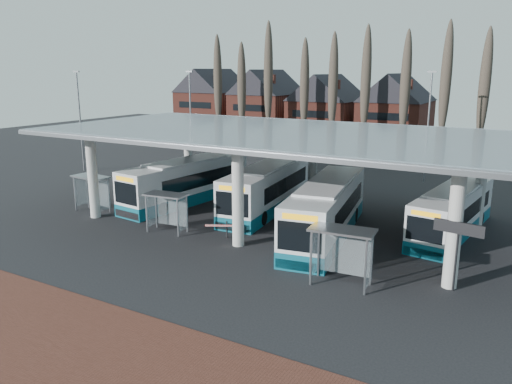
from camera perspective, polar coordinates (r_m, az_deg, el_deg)
The scene contains 17 objects.
ground at distance 28.19m, azimuth -4.72°, elevation -7.57°, with size 140.00×140.00×0.00m, color black.
brick_strip at distance 20.49m, azimuth -24.93°, elevation -17.55°, with size 70.00×10.00×0.03m, color #572D22.
station_canopy at distance 33.48m, azimuth 2.85°, elevation 5.93°, with size 32.00×16.00×6.34m.
poplar_row at distance 56.64m, azimuth 14.65°, elevation 11.84°, with size 45.10×1.10×14.50m.
townhouse_row at distance 72.56m, azimuth 4.64°, elevation 10.31°, with size 36.80×10.30×12.25m.
lamp_post_a at distance 54.87m, azimuth -7.48°, elevation 8.51°, with size 0.80×0.16×10.17m.
lamp_post_b at distance 48.69m, azimuth 19.06°, elevation 7.23°, with size 0.80×0.16×10.17m.
lamp_post_d at distance 54.48m, azimuth -19.45°, elevation 7.82°, with size 0.80×0.16×10.17m.
bus_0 at distance 39.96m, azimuth -7.81°, elevation 1.16°, with size 3.98×12.48×3.41m.
bus_1 at distance 37.48m, azimuth 1.44°, elevation 0.46°, with size 3.97×12.57×3.43m.
bus_2 at distance 31.65m, azimuth 8.06°, elevation -2.11°, with size 4.70×12.90×3.51m.
bus_3 at distance 34.20m, azimuth 21.57°, elevation -2.15°, with size 3.64×11.11×3.03m.
shelter_0 at distance 38.75m, azimuth -18.15°, elevation 0.72°, with size 3.00×1.69×2.68m.
shelter_1 at distance 32.62m, azimuth -10.08°, elevation -1.34°, with size 2.88×1.66×2.55m.
shelter_2 at distance 24.55m, azimuth 9.87°, elevation -5.82°, with size 3.21×1.80×2.88m.
info_sign_0 at distance 25.03m, azimuth 22.13°, elevation -4.40°, with size 2.29×0.46×3.42m.
barrier at distance 30.94m, azimuth -3.73°, elevation -3.96°, with size 1.96×1.07×1.07m.
Camera 1 is at (14.94, -21.61, 10.23)m, focal length 35.00 mm.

